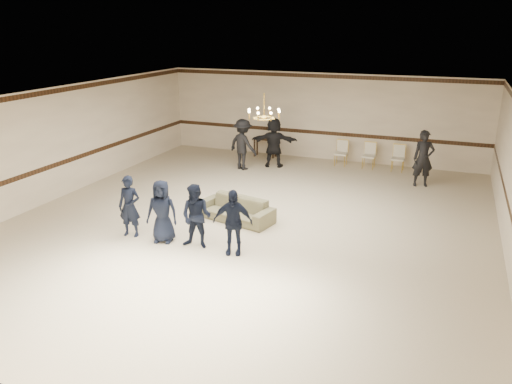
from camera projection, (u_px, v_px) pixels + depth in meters
room at (250, 163)px, 12.51m from camera, size 12.01×14.01×3.21m
chair_rail at (320, 133)px, 18.85m from camera, size 12.00×0.02×0.14m
crown_molding at (322, 76)px, 18.19m from camera, size 12.00×0.02×0.14m
chandelier at (264, 106)px, 12.98m from camera, size 0.94×0.94×0.89m
boy_a at (130, 206)px, 11.98m from camera, size 0.60×0.44×1.50m
boy_b at (162, 211)px, 11.67m from camera, size 0.82×0.62×1.50m
boy_c at (196, 217)px, 11.35m from camera, size 0.77×0.62×1.50m
boy_d at (233, 222)px, 11.04m from camera, size 0.94×0.59×1.50m
settee at (236, 209)px, 13.08m from camera, size 2.18×1.23×0.60m
adult_left at (243, 144)px, 17.49m from camera, size 1.30×1.01×1.78m
adult_mid at (274, 142)px, 17.80m from camera, size 1.72×0.88×1.78m
adult_right at (423, 159)px, 15.67m from camera, size 0.74×0.60×1.78m
banquet_chair_left at (341, 153)px, 18.07m from camera, size 0.45×0.45×0.91m
banquet_chair_mid at (369, 156)px, 17.72m from camera, size 0.46×0.46×0.91m
banquet_chair_right at (398, 159)px, 17.37m from camera, size 0.45×0.45×0.91m
console_table at (265, 147)px, 19.32m from camera, size 0.86×0.37×0.72m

